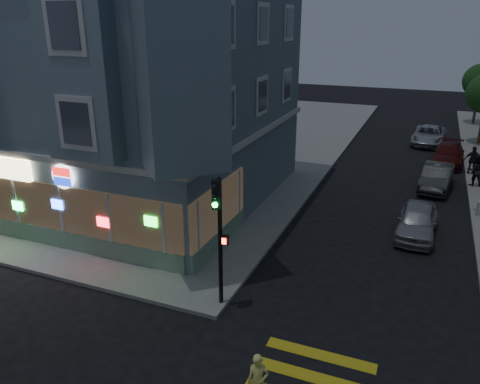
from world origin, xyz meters
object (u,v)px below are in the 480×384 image
Objects in this scene: pedestrian_b at (473,160)px; running_child at (258,381)px; parked_car_d at (429,135)px; pedestrian_a at (475,170)px; parked_car_b at (437,177)px; fire_hydrant at (479,208)px; parked_car_c at (449,154)px; street_tree_far at (480,81)px; parked_car_a at (417,221)px; traffic_signal at (219,222)px.

running_child is at bearing 71.16° from pedestrian_b.
pedestrian_a is at bearing -71.01° from parked_car_d.
parked_car_b reaches higher than fire_hydrant.
pedestrian_b is 0.40× the size of parked_car_b.
parked_car_c is (-1.32, 2.19, -0.36)m from pedestrian_b.
parked_car_b is (-2.90, -19.91, -3.23)m from street_tree_far.
street_tree_far is 2.93× the size of pedestrian_a.
running_child is 12.35m from parked_car_a.
street_tree_far is 27.26m from parked_car_a.
parked_car_b is 4.27m from fire_hydrant.
running_child is at bearing -102.58° from parked_car_a.
street_tree_far is at bearing -97.22° from pedestrian_b.
pedestrian_b reaches higher than running_child.
street_tree_far is 1.19× the size of traffic_signal.
pedestrian_b reaches higher than parked_car_b.
pedestrian_a is at bearing -92.73° from street_tree_far.
running_child is 20.73m from pedestrian_a.
pedestrian_a is (5.85, 19.89, 0.32)m from running_child.
street_tree_far is at bearing 87.82° from fire_hydrant.
traffic_signal is at bearing -98.98° from parked_car_d.
parked_car_b is (-2.00, -3.38, -0.31)m from pedestrian_b.
pedestrian_b is 7.87m from parked_car_d.
pedestrian_b is at bearing 65.42° from parked_car_b.
parked_car_b is at bearing -82.77° from parked_car_d.
parked_car_b is (0.70, 6.91, 0.01)m from parked_car_a.
parked_car_b is at bearing -98.28° from street_tree_far.
pedestrian_a is 2.32× the size of fire_hydrant.
fire_hydrant is at bearing 72.45° from pedestrian_a.
pedestrian_b is 2.58m from parked_car_c.
traffic_signal is at bearing 61.57° from pedestrian_b.
traffic_signal is at bearing -122.12° from parked_car_a.
pedestrian_a is 8.40m from parked_car_a.
traffic_signal is at bearing -126.16° from fire_hydrant.
parked_car_c reaches higher than fire_hydrant.
pedestrian_a is 4.74m from parked_car_c.
parked_car_c is at bearing -91.29° from pedestrian_a.
parked_car_b is 0.96× the size of traffic_signal.
traffic_signal is at bearing 45.13° from pedestrian_a.
running_child reaches higher than parked_car_c.
parked_car_c is at bearing 89.10° from parked_car_b.
parked_car_b is (-2.00, -1.03, -0.35)m from pedestrian_a.
pedestrian_b is at bearing 47.57° from traffic_signal.
pedestrian_a is at bearing 44.57° from traffic_signal.
parked_car_a is at bearing -89.83° from parked_car_b.
parked_car_a is at bearing -97.64° from street_tree_far.
pedestrian_a reaches higher than parked_car_c.
street_tree_far is 6.80× the size of fire_hydrant.
running_child reaches higher than parked_car_b.
fire_hydrant is at bearing -77.76° from parked_car_c.
street_tree_far is at bearing 87.71° from parked_car_b.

